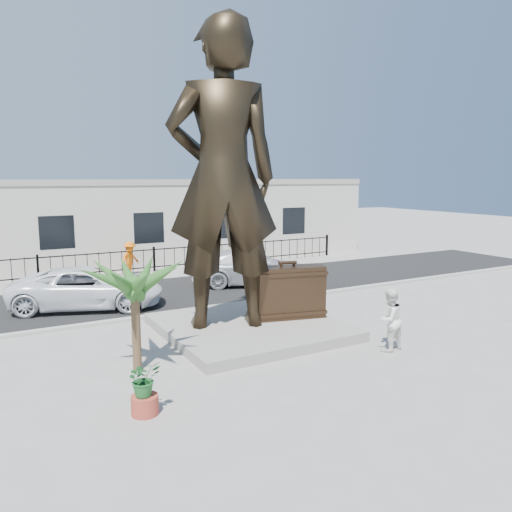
{
  "coord_description": "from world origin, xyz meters",
  "views": [
    {
      "loc": [
        -7.65,
        -11.81,
        4.78
      ],
      "look_at": [
        0.0,
        2.0,
        2.3
      ],
      "focal_mm": 35.0,
      "sensor_mm": 36.0,
      "label": 1
    }
  ],
  "objects_px": {
    "tourist": "(389,320)",
    "car_white": "(88,288)",
    "suitcase": "(287,292)",
    "statue": "(223,177)"
  },
  "relations": [
    {
      "from": "tourist",
      "to": "car_white",
      "type": "relative_size",
      "value": 0.33
    },
    {
      "from": "suitcase",
      "to": "car_white",
      "type": "relative_size",
      "value": 0.44
    },
    {
      "from": "suitcase",
      "to": "car_white",
      "type": "xyz_separation_m",
      "value": [
        -5.18,
        5.57,
        -0.38
      ]
    },
    {
      "from": "statue",
      "to": "car_white",
      "type": "relative_size",
      "value": 1.66
    },
    {
      "from": "statue",
      "to": "suitcase",
      "type": "height_order",
      "value": "statue"
    },
    {
      "from": "statue",
      "to": "suitcase",
      "type": "relative_size",
      "value": 3.78
    },
    {
      "from": "suitcase",
      "to": "tourist",
      "type": "xyz_separation_m",
      "value": [
        1.26,
        -3.28,
        -0.26
      ]
    },
    {
      "from": "statue",
      "to": "suitcase",
      "type": "bearing_deg",
      "value": -170.31
    },
    {
      "from": "statue",
      "to": "car_white",
      "type": "xyz_separation_m",
      "value": [
        -3.07,
        5.28,
        -4.04
      ]
    },
    {
      "from": "statue",
      "to": "tourist",
      "type": "relative_size",
      "value": 5.1
    }
  ]
}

